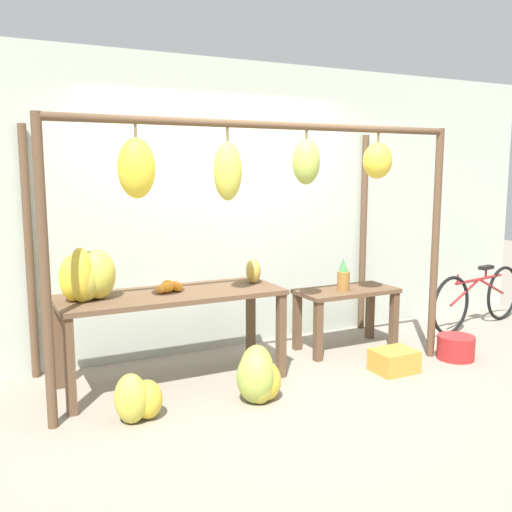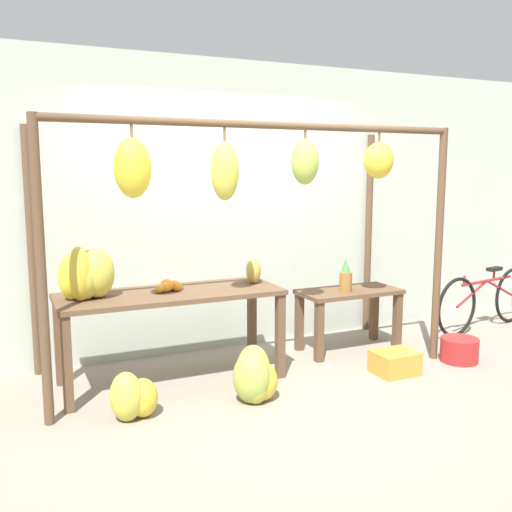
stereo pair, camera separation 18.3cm
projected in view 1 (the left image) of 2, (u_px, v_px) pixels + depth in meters
ground_plane at (283, 394)px, 4.52m from camera, size 20.00×20.00×0.00m
shop_wall_back at (215, 207)px, 5.53m from camera, size 8.00×0.08×2.80m
stall_awning at (253, 191)px, 4.57m from camera, size 3.50×1.24×2.13m
display_table_main at (172, 305)px, 4.68m from camera, size 1.83×0.69×0.77m
display_table_side at (346, 302)px, 5.61m from camera, size 0.99×0.48×0.60m
banana_pile_on_table at (87, 276)px, 4.36m from camera, size 0.52×0.39×0.42m
orange_pile at (169, 287)px, 4.68m from camera, size 0.23×0.17×0.09m
pineapple_cluster at (343, 277)px, 5.52m from camera, size 0.14×0.16×0.31m
banana_pile_ground_left at (138, 399)px, 4.01m from camera, size 0.41×0.33×0.36m
banana_pile_ground_right at (259, 378)px, 4.35m from camera, size 0.46×0.41×0.43m
fruit_crate_white at (394, 361)px, 5.01m from camera, size 0.37×0.30×0.20m
blue_bucket at (456, 347)px, 5.35m from camera, size 0.34×0.34×0.22m
parked_bicycle at (478, 297)px, 6.42m from camera, size 1.66×0.34×0.69m
papaya_pile at (253, 271)px, 5.05m from camera, size 0.16×0.21×0.22m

